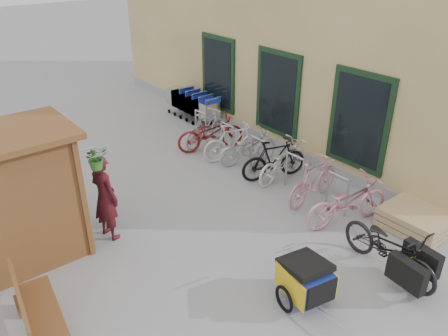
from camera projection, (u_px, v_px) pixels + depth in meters
ground at (254, 254)px, 7.97m from camera, size 80.00×80.00×0.00m
building at (317, 1)px, 13.09m from camera, size 6.07×13.00×7.00m
kiosk at (8, 183)px, 7.16m from camera, size 2.49×1.65×2.40m
bike_rack at (258, 151)px, 10.68m from camera, size 0.05×5.35×0.86m
pallet_stack at (415, 220)px, 8.57m from camera, size 1.00×1.20×0.40m
bench at (35, 315)px, 5.98m from camera, size 0.67×1.65×1.02m
shopping_carts at (192, 102)px, 13.70m from camera, size 0.57×2.28×1.03m
child_trailer at (306, 278)px, 6.73m from camera, size 0.88×1.42×0.82m
cargo_bike at (391, 249)px, 7.31m from camera, size 0.87×1.95×0.99m
person_kiosk at (105, 198)px, 8.09m from camera, size 0.54×0.70×1.71m
bike_0 at (347, 202)px, 8.64m from camera, size 1.99×1.13×0.99m
bike_1 at (313, 180)px, 9.40m from camera, size 1.73×0.65×1.02m
bike_2 at (283, 161)px, 10.34m from camera, size 1.81×0.82×0.92m
bike_3 at (274, 159)px, 10.32m from camera, size 1.72×0.95×0.99m
bike_4 at (248, 147)px, 11.11m from camera, size 1.72×0.90×0.86m
bike_5 at (234, 142)px, 11.23m from camera, size 1.72×0.95×0.99m
bike_6 at (211, 133)px, 11.78m from camera, size 1.97×1.19×0.98m
bike_7 at (206, 128)px, 12.03m from camera, size 1.75×0.84×1.01m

